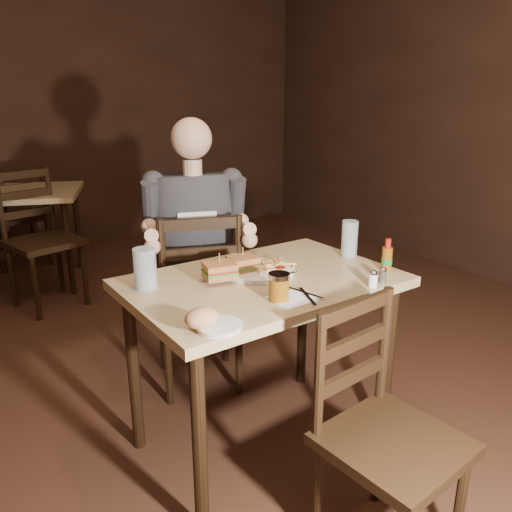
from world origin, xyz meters
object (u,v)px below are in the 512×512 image
hot_sauce (387,255)px  side_plate (219,327)px  bg_chair_far (19,217)px  bg_chair_near (44,242)px  dinner_plate (259,272)px  chair_near (394,443)px  glass_right (350,239)px  main_table (263,300)px  bg_table (26,202)px  chair_far (197,299)px  glass_left (145,269)px  syrup_dispenser (279,287)px  diner (195,213)px

hot_sauce → side_plate: 0.86m
bg_chair_far → hot_sauce: 3.56m
bg_chair_near → dinner_plate: bearing=-92.4°
bg_chair_far → side_plate: size_ratio=6.35×
chair_near → glass_right: size_ratio=5.18×
main_table → bg_table: bearing=99.5°
chair_far → bg_chair_near: 1.58m
chair_far → bg_chair_far: (-0.44, 2.61, -0.02)m
dinner_plate → glass_left: 0.46m
syrup_dispenser → side_plate: syrup_dispenser is taller
glass_left → glass_right: 0.93m
main_table → bg_chair_far: bg_chair_far is taller
chair_far → bg_chair_far: chair_far is taller
bg_table → dinner_plate: (0.46, -2.61, 0.10)m
chair_far → glass_right: 0.84m
bg_table → glass_right: size_ratio=6.21×
hot_sauce → syrup_dispenser: size_ratio=1.37×
chair_far → syrup_dispenser: 0.89m
dinner_plate → side_plate: (-0.39, -0.36, -0.00)m
main_table → side_plate: size_ratio=7.60×
bg_chair_near → diner: (0.43, -1.56, 0.45)m
diner → glass_right: size_ratio=5.35×
chair_far → diner: diner is taller
glass_right → bg_table: bearing=109.4°
hot_sauce → syrup_dispenser: 0.56m
chair_near → glass_left: 1.05m
chair_near → bg_chair_near: (-0.47, 2.81, 0.06)m
dinner_plate → glass_left: bearing=167.9°
main_table → chair_near: 0.74m
hot_sauce → chair_near: bearing=-132.9°
chair_near → bg_table: bearing=92.1°
syrup_dispenser → glass_right: bearing=21.5°
diner → glass_left: bearing=-116.9°
bg_table → dinner_plate: dinner_plate is taller
diner → hot_sauce: (0.49, -0.76, -0.09)m
main_table → side_plate: side_plate is taller
chair_near → diner: 1.35m
bg_chair_far → diner: (0.43, -2.66, 0.48)m
side_plate → glass_left: bearing=97.5°
bg_chair_near → dinner_plate: (0.46, -2.06, 0.29)m
bg_chair_far → glass_left: glass_left is taller
chair_near → bg_chair_far: size_ratio=0.95×
main_table → diner: diner is taller
diner → side_plate: (-0.35, -0.86, -0.16)m
chair_far → glass_left: bearing=65.0°
glass_right → syrup_dispenser: size_ratio=1.64×
side_plate → bg_chair_far: bearing=91.2°
main_table → glass_left: 0.49m
diner → glass_right: diner is taller
bg_table → glass_right: glass_right is taller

